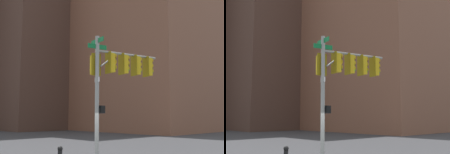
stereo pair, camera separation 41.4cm
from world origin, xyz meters
TOP-DOWN VIEW (x-y plane):
  - signal_pole_assembly at (1.65, 0.18)m, footprint 4.34×1.55m
  - fire_hydrant at (-0.88, 1.66)m, footprint 0.34×0.26m
  - building_brick_nearside at (24.63, 37.19)m, footprint 26.88×15.90m
  - building_brick_midblock at (28.49, 19.38)m, footprint 17.05×19.91m

SIDE VIEW (x-z plane):
  - fire_hydrant at x=-0.88m, z-range 0.04..0.91m
  - signal_pole_assembly at x=1.65m, z-range 1.42..7.88m
  - building_brick_midblock at x=28.49m, z-range 0.00..29.77m
  - building_brick_nearside at x=24.63m, z-range 0.00..42.44m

